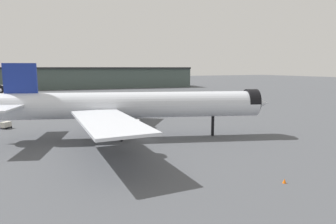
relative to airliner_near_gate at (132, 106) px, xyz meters
The scene contains 7 objects.
ground 8.54m from the airliner_near_gate, 52.92° to the right, with size 900.00×900.00×0.00m, color #4C4F54.
airliner_near_gate is the anchor object (origin of this frame).
terminal_building 182.44m from the airliner_near_gate, 99.34° to the left, with size 261.37×62.90×26.97m.
service_truck_front 38.65m from the airliner_near_gate, 106.12° to the left, with size 5.95×4.02×3.00m.
baggage_tug_wing 39.91m from the airliner_near_gate, 75.30° to the left, with size 2.97×3.58×1.85m.
baggage_cart_trailing 36.95m from the airliner_near_gate, 138.62° to the left, with size 2.85×2.87×1.82m.
traffic_cone_wingtip 37.22m from the airliner_near_gate, 72.64° to the right, with size 0.52×0.52×0.65m, color #F2600C.
Camera 1 is at (-22.93, -60.02, 16.07)m, focal length 31.21 mm.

